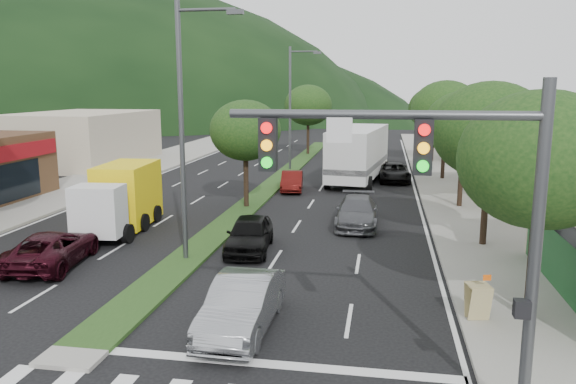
% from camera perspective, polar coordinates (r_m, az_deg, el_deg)
% --- Properties ---
extents(ground, '(160.00, 160.00, 0.00)m').
position_cam_1_polar(ground, '(16.20, -20.34, -15.00)').
color(ground, black).
rests_on(ground, ground).
extents(sidewalk_right, '(5.00, 90.00, 0.15)m').
position_cam_1_polar(sidewalk_right, '(38.43, 16.83, 0.06)').
color(sidewalk_right, gray).
rests_on(sidewalk_right, ground).
extents(sidewalk_left, '(6.00, 90.00, 0.15)m').
position_cam_1_polar(sidewalk_left, '(43.37, -18.84, 1.11)').
color(sidewalk_left, gray).
rests_on(sidewalk_left, ground).
extents(median, '(1.60, 56.00, 0.12)m').
position_cam_1_polar(median, '(41.79, -0.94, 1.32)').
color(median, '#1D3A15').
rests_on(median, ground).
extents(traffic_signal, '(6.12, 0.40, 7.00)m').
position_cam_1_polar(traffic_signal, '(11.28, 16.49, -0.96)').
color(traffic_signal, '#47494C').
rests_on(traffic_signal, ground).
extents(bldg_left_far, '(9.00, 14.00, 4.60)m').
position_cam_1_polar(bldg_left_far, '(53.82, -20.07, 5.17)').
color(bldg_left_far, '#BEB097').
rests_on(bldg_left_far, ground).
extents(bldg_right_far, '(10.00, 16.00, 5.20)m').
position_cam_1_polar(bldg_right_far, '(57.90, 21.64, 5.71)').
color(bldg_right_far, '#BEB097').
rests_on(bldg_right_far, ground).
extents(hill_far, '(176.00, 132.00, 82.00)m').
position_cam_1_polar(hill_far, '(150.81, -25.99, 6.98)').
color(hill_far, black).
rests_on(hill_far, ground).
extents(tree_r_a, '(4.60, 4.60, 6.63)m').
position_cam_1_polar(tree_r_a, '(17.20, 24.30, 2.99)').
color(tree_r_a, black).
rests_on(tree_r_a, sidewalk_right).
extents(tree_r_b, '(4.80, 4.80, 6.94)m').
position_cam_1_polar(tree_r_b, '(24.97, 19.83, 5.90)').
color(tree_r_b, black).
rests_on(tree_r_b, sidewalk_right).
extents(tree_r_c, '(4.40, 4.40, 6.48)m').
position_cam_1_polar(tree_r_c, '(32.87, 17.43, 6.53)').
color(tree_r_c, black).
rests_on(tree_r_c, sidewalk_right).
extents(tree_r_d, '(5.00, 5.00, 7.17)m').
position_cam_1_polar(tree_r_d, '(42.77, 15.73, 8.04)').
color(tree_r_d, black).
rests_on(tree_r_d, sidewalk_right).
extents(tree_r_e, '(4.60, 4.60, 6.71)m').
position_cam_1_polar(tree_r_e, '(52.74, 14.62, 8.19)').
color(tree_r_e, black).
rests_on(tree_r_e, sidewalk_right).
extents(tree_med_near, '(4.00, 4.00, 6.02)m').
position_cam_1_polar(tree_med_near, '(31.56, -4.35, 6.25)').
color(tree_med_near, black).
rests_on(tree_med_near, median).
extents(tree_med_far, '(4.80, 4.80, 6.94)m').
position_cam_1_polar(tree_med_far, '(57.07, 2.06, 8.80)').
color(tree_med_far, black).
rests_on(tree_med_far, median).
extents(streetlight_near, '(2.60, 0.25, 10.00)m').
position_cam_1_polar(streetlight_near, '(21.87, -10.29, 7.21)').
color(streetlight_near, '#47494C').
rests_on(streetlight_near, ground).
extents(streetlight_mid, '(2.60, 0.25, 10.00)m').
position_cam_1_polar(streetlight_mid, '(46.15, 0.46, 9.09)').
color(streetlight_mid, '#47494C').
rests_on(streetlight_mid, ground).
extents(sedan_silver, '(1.70, 4.67, 1.53)m').
position_cam_1_polar(sedan_silver, '(16.25, -4.67, -11.30)').
color(sedan_silver, '#96999D').
rests_on(sedan_silver, ground).
extents(suv_maroon, '(2.93, 5.20, 1.37)m').
position_cam_1_polar(suv_maroon, '(23.59, -22.84, -5.31)').
color(suv_maroon, black).
rests_on(suv_maroon, ground).
extents(car_queue_a, '(2.15, 4.48, 1.48)m').
position_cam_1_polar(car_queue_a, '(23.69, -3.94, -4.28)').
color(car_queue_a, black).
rests_on(car_queue_a, ground).
extents(car_queue_b, '(2.08, 4.95, 1.43)m').
position_cam_1_polar(car_queue_b, '(28.10, 7.01, -2.01)').
color(car_queue_b, '#4D4E53').
rests_on(car_queue_b, ground).
extents(car_queue_c, '(1.83, 4.06, 1.29)m').
position_cam_1_polar(car_queue_c, '(37.33, 0.41, 1.11)').
color(car_queue_c, '#56100E').
rests_on(car_queue_c, ground).
extents(car_queue_d, '(2.41, 4.86, 1.32)m').
position_cam_1_polar(car_queue_d, '(41.79, 10.75, 1.97)').
color(car_queue_d, black).
rests_on(car_queue_d, ground).
extents(car_queue_e, '(1.94, 4.32, 1.44)m').
position_cam_1_polar(car_queue_e, '(47.81, 5.87, 3.24)').
color(car_queue_e, '#4D4E52').
rests_on(car_queue_e, ground).
extents(box_truck, '(2.90, 6.49, 3.12)m').
position_cam_1_polar(box_truck, '(28.21, -16.48, -0.74)').
color(box_truck, silver).
rests_on(box_truck, ground).
extents(motorhome, '(4.37, 10.47, 3.90)m').
position_cam_1_polar(motorhome, '(41.20, 7.20, 3.94)').
color(motorhome, silver).
rests_on(motorhome, ground).
extents(a_frame_sign, '(0.77, 0.84, 1.42)m').
position_cam_1_polar(a_frame_sign, '(17.49, 18.74, -10.18)').
color(a_frame_sign, tan).
rests_on(a_frame_sign, sidewalk_right).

